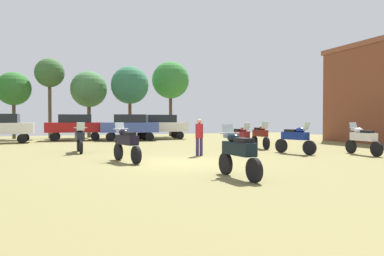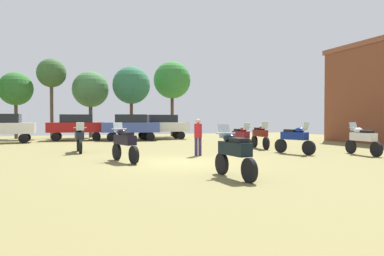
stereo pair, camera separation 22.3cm
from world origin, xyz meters
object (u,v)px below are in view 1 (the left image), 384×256
motorcycle_6 (363,139)px  tree_7 (130,85)px  motorcycle_9 (80,138)px  motorcycle_10 (260,135)px  tree_1 (89,90)px  tree_2 (50,74)px  motorcycle_5 (126,143)px  tree_5 (14,89)px  car_1 (75,125)px  car_5 (0,126)px  person_1 (199,134)px  car_3 (160,125)px  car_4 (130,125)px  motorcycle_7 (241,136)px  tree_4 (171,80)px  motorcycle_3 (295,138)px  motorcycle_4 (238,152)px

motorcycle_6 → tree_7: size_ratio=0.35×
motorcycle_9 → motorcycle_10: motorcycle_10 is taller
tree_1 → tree_2: bearing=-175.6°
motorcycle_5 → tree_5: bearing=91.9°
motorcycle_10 → car_1: car_1 is taller
car_5 → tree_1: bearing=-45.8°
person_1 → tree_2: tree_2 is taller
person_1 → tree_2: size_ratio=0.24×
car_3 → tree_5: bearing=67.9°
car_4 → tree_7: tree_7 is taller
motorcycle_10 → tree_1: size_ratio=0.38×
motorcycle_7 → person_1: size_ratio=1.31×
car_3 → tree_2: tree_2 is taller
motorcycle_5 → car_1: size_ratio=0.50×
motorcycle_5 → motorcycle_9: size_ratio=1.02×
tree_4 → car_4: bearing=-129.8°
motorcycle_3 → car_1: size_ratio=0.49×
tree_1 → motorcycle_5: bearing=-90.3°
car_5 → person_1: bearing=-142.0°
motorcycle_10 → person_1: 5.37m
motorcycle_10 → motorcycle_4: bearing=62.8°
tree_2 → tree_4: tree_4 is taller
car_3 → tree_2: bearing=62.1°
motorcycle_4 → car_4: (0.49, 18.79, 0.45)m
car_5 → tree_4: bearing=-65.7°
tree_2 → tree_7: 6.86m
motorcycle_9 → tree_2: bearing=-85.5°
car_5 → tree_2: 7.82m
motorcycle_6 → tree_4: size_ratio=0.31×
car_1 → car_5: 5.18m
motorcycle_7 → motorcycle_10: motorcycle_10 is taller
person_1 → tree_5: bearing=-48.0°
motorcycle_3 → motorcycle_4: (-5.77, -5.35, -0.02)m
motorcycle_3 → tree_2: 22.68m
motorcycle_4 → motorcycle_6: motorcycle_6 is taller
motorcycle_6 → tree_7: (-6.95, 20.01, 3.99)m
motorcycle_9 → car_1: 10.74m
motorcycle_9 → tree_1: size_ratio=0.36×
tree_1 → motorcycle_7: bearing=-66.3°
tree_4 → tree_5: (-13.75, -0.26, -1.26)m
car_4 → tree_7: 6.27m
motorcycle_3 → tree_1: (-7.91, 19.39, 3.57)m
motorcycle_7 → motorcycle_9: 8.51m
motorcycle_3 → motorcycle_10: (0.11, 3.32, 0.01)m
motorcycle_9 → tree_7: bearing=-111.4°
motorcycle_3 → tree_1: 21.24m
car_3 → motorcycle_10: bearing=-166.0°
motorcycle_9 → tree_7: size_ratio=0.33×
motorcycle_6 → person_1: 7.46m
person_1 → tree_5: size_ratio=0.29×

